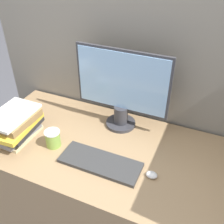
% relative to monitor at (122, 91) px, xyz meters
% --- Properties ---
extents(cubicle_panel_rear, '(2.01, 0.04, 1.51)m').
position_rel_monitor_xyz_m(cubicle_panel_rear, '(0.05, 0.17, -0.24)').
color(cubicle_panel_rear, gray).
rests_on(cubicle_panel_rear, ground_plane).
extents(desk, '(1.61, 0.73, 0.75)m').
position_rel_monitor_xyz_m(desk, '(0.05, -0.23, -0.62)').
color(desk, '#937551').
rests_on(desk, ground_plane).
extents(monitor, '(0.56, 0.18, 0.49)m').
position_rel_monitor_xyz_m(monitor, '(0.00, 0.00, 0.00)').
color(monitor, '#333338').
rests_on(monitor, desk).
extents(keyboard, '(0.43, 0.16, 0.02)m').
position_rel_monitor_xyz_m(keyboard, '(0.03, -0.36, -0.23)').
color(keyboard, '#333333').
rests_on(keyboard, desk).
extents(mouse, '(0.06, 0.05, 0.03)m').
position_rel_monitor_xyz_m(mouse, '(0.30, -0.33, -0.23)').
color(mouse, silver).
rests_on(mouse, desk).
extents(coffee_cup, '(0.09, 0.09, 0.10)m').
position_rel_monitor_xyz_m(coffee_cup, '(-0.27, -0.33, -0.19)').
color(coffee_cup, '#8CB247').
rests_on(coffee_cup, desk).
extents(book_stack, '(0.25, 0.32, 0.16)m').
position_rel_monitor_xyz_m(book_stack, '(-0.51, -0.35, -0.16)').
color(book_stack, '#C6B78C').
rests_on(book_stack, desk).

